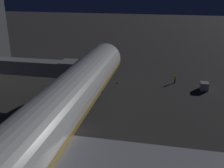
{
  "coord_description": "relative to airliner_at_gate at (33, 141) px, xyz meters",
  "views": [
    {
      "loc": [
        -11.85,
        31.43,
        19.52
      ],
      "look_at": [
        -3.0,
        -10.82,
        3.5
      ],
      "focal_mm": 43.29,
      "sensor_mm": 36.0,
      "label": 1
    }
  ],
  "objects": [
    {
      "name": "baggage_container_spare",
      "position": [
        -19.43,
        -32.1,
        -4.88
      ],
      "size": [
        1.57,
        1.83,
        1.5
      ],
      "primitive_type": "cube",
      "color": "#B7BABF",
      "rests_on": "ground_plane"
    },
    {
      "name": "ground_crew_by_belt_loader",
      "position": [
        -13.86,
        -34.97,
        -4.64
      ],
      "size": [
        0.4,
        0.4,
        1.8
      ],
      "color": "black",
      "rests_on": "ground_plane"
    },
    {
      "name": "ground_plane",
      "position": [
        0.0,
        -11.45,
        -5.63
      ],
      "size": [
        320.0,
        320.0,
        0.0
      ],
      "primitive_type": "plane",
      "color": "#383533"
    },
    {
      "name": "traffic_cone_nose_port",
      "position": [
        -2.2,
        -32.27,
        -5.35
      ],
      "size": [
        0.36,
        0.36,
        0.55
      ],
      "primitive_type": "cone",
      "color": "orange",
      "rests_on": "ground_plane"
    },
    {
      "name": "traffic_cone_nose_starboard",
      "position": [
        2.2,
        -32.27,
        -5.35
      ],
      "size": [
        0.36,
        0.36,
        0.55
      ],
      "primitive_type": "cone",
      "color": "orange",
      "rests_on": "ground_plane"
    },
    {
      "name": "jet_bridge",
      "position": [
        11.65,
        -21.75,
        0.1
      ],
      "size": [
        21.65,
        3.4,
        7.26
      ],
      "color": "#9E9E99",
      "rests_on": "ground_plane"
    },
    {
      "name": "airliner_at_gate",
      "position": [
        0.0,
        0.0,
        0.0
      ],
      "size": [
        59.34,
        67.05,
        20.32
      ],
      "color": "silver",
      "rests_on": "ground_plane"
    }
  ]
}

